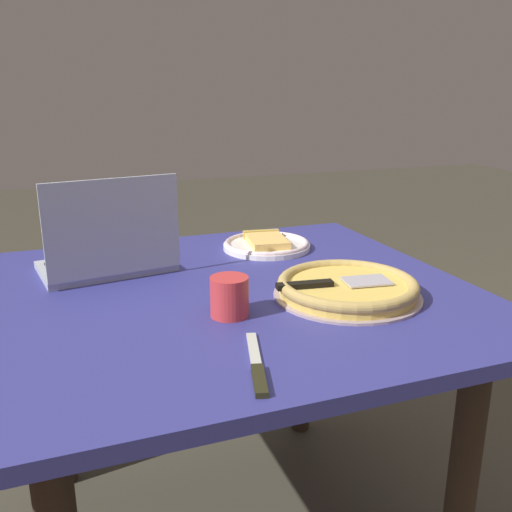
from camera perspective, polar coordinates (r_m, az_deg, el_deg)
dining_table at (r=1.31m, az=-3.28°, el=-7.42°), size 1.12×1.01×0.70m
laptop at (r=1.41m, az=-14.90°, el=0.38°), size 0.35×0.26×0.25m
pizza_plate at (r=1.60m, az=1.09°, el=1.26°), size 0.25×0.25×0.04m
pizza_tray at (r=1.24m, az=9.36°, el=-3.20°), size 0.33×0.33×0.04m
table_knife at (r=0.92m, az=0.11°, el=-11.46°), size 0.08×0.22×0.01m
drink_cup at (r=1.12m, az=-2.75°, el=-4.14°), size 0.08×0.08×0.08m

